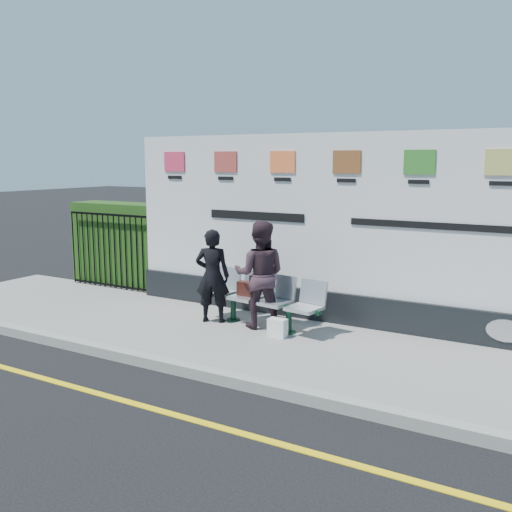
# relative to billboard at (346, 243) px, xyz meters

# --- Properties ---
(ground) EXTENTS (80.00, 80.00, 0.00)m
(ground) POSITION_rel_billboard_xyz_m (-0.50, -3.85, -1.42)
(ground) COLOR black
(pavement) EXTENTS (14.00, 3.00, 0.12)m
(pavement) POSITION_rel_billboard_xyz_m (-0.50, -1.35, -1.36)
(pavement) COLOR gray
(pavement) RESTS_ON ground
(kerb) EXTENTS (14.00, 0.18, 0.14)m
(kerb) POSITION_rel_billboard_xyz_m (-0.50, -2.85, -1.35)
(kerb) COLOR gray
(kerb) RESTS_ON ground
(yellow_line) EXTENTS (14.00, 0.10, 0.01)m
(yellow_line) POSITION_rel_billboard_xyz_m (-0.50, -3.85, -1.42)
(yellow_line) COLOR yellow
(yellow_line) RESTS_ON ground
(billboard) EXTENTS (8.00, 0.30, 3.00)m
(billboard) POSITION_rel_billboard_xyz_m (0.00, 0.00, 0.00)
(billboard) COLOR black
(billboard) RESTS_ON pavement
(hedge) EXTENTS (2.35, 0.70, 1.70)m
(hedge) POSITION_rel_billboard_xyz_m (-5.08, 0.45, -0.45)
(hedge) COLOR #214514
(hedge) RESTS_ON pavement
(railing) EXTENTS (2.05, 0.06, 1.54)m
(railing) POSITION_rel_billboard_xyz_m (-5.08, -0.00, -0.53)
(railing) COLOR black
(railing) RESTS_ON pavement
(bench) EXTENTS (2.16, 0.85, 0.45)m
(bench) POSITION_rel_billboard_xyz_m (-1.07, -0.87, -1.07)
(bench) COLOR #B3B9BC
(bench) RESTS_ON pavement
(woman_left) EXTENTS (0.65, 0.54, 1.51)m
(woman_left) POSITION_rel_billboard_xyz_m (-1.86, -1.01, -0.55)
(woman_left) COLOR black
(woman_left) RESTS_ON pavement
(woman_right) EXTENTS (0.99, 0.89, 1.67)m
(woman_right) POSITION_rel_billboard_xyz_m (-1.06, -0.89, -0.47)
(woman_right) COLOR #35222A
(woman_right) RESTS_ON pavement
(handbag_brown) EXTENTS (0.29, 0.13, 0.23)m
(handbag_brown) POSITION_rel_billboard_xyz_m (-1.34, -0.83, -0.74)
(handbag_brown) COLOR black
(handbag_brown) RESTS_ON bench
(carrier_bag_white) EXTENTS (0.27, 0.16, 0.27)m
(carrier_bag_white) POSITION_rel_billboard_xyz_m (-0.58, -1.20, -1.16)
(carrier_bag_white) COLOR white
(carrier_bag_white) RESTS_ON pavement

